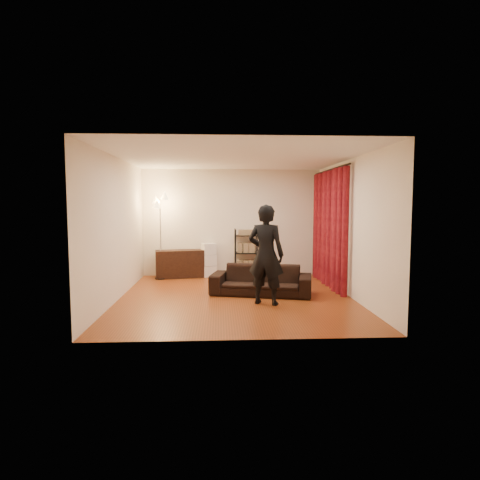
{
  "coord_description": "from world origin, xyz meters",
  "views": [
    {
      "loc": [
        -0.31,
        -7.72,
        1.81
      ],
      "look_at": [
        0.1,
        0.3,
        1.1
      ],
      "focal_mm": 30.0,
      "sensor_mm": 36.0,
      "label": 1
    }
  ],
  "objects": [
    {
      "name": "ceiling",
      "position": [
        0.0,
        0.0,
        2.7
      ],
      "size": [
        5.0,
        5.0,
        0.0
      ],
      "primitive_type": "plane",
      "rotation": [
        3.14,
        0.0,
        0.0
      ],
      "color": "white",
      "rests_on": "ground"
    },
    {
      "name": "storage_boxes",
      "position": [
        -0.59,
        2.31,
        0.42
      ],
      "size": [
        0.41,
        0.37,
        0.85
      ],
      "primitive_type": null,
      "rotation": [
        0.0,
        0.0,
        0.36
      ],
      "color": "white",
      "rests_on": "ground"
    },
    {
      "name": "wire_shelf",
      "position": [
        0.36,
        2.28,
        0.6
      ],
      "size": [
        0.62,
        0.5,
        1.2
      ],
      "primitive_type": null,
      "rotation": [
        0.0,
        0.0,
        0.23
      ],
      "color": "black",
      "rests_on": "ground"
    },
    {
      "name": "sofa",
      "position": [
        0.52,
        0.23,
        0.29
      ],
      "size": [
        2.13,
        1.21,
        0.58
      ],
      "primitive_type": "imported",
      "rotation": [
        0.0,
        0.0,
        -0.23
      ],
      "color": "black",
      "rests_on": "ground"
    },
    {
      "name": "curtain_rod",
      "position": [
        2.15,
        1.12,
        2.58
      ],
      "size": [
        0.04,
        2.65,
        0.04
      ],
      "primitive_type": "cylinder",
      "rotation": [
        1.57,
        0.0,
        0.0
      ],
      "color": "black",
      "rests_on": "wall_right"
    },
    {
      "name": "wall_right",
      "position": [
        2.25,
        0.0,
        1.35
      ],
      "size": [
        0.0,
        5.0,
        5.0
      ],
      "primitive_type": "plane",
      "rotation": [
        1.57,
        0.0,
        -1.57
      ],
      "color": "#EFE2CD",
      "rests_on": "ground"
    },
    {
      "name": "curtain",
      "position": [
        2.13,
        1.12,
        1.28
      ],
      "size": [
        0.22,
        2.65,
        2.55
      ],
      "primitive_type": null,
      "color": "maroon",
      "rests_on": "ground"
    },
    {
      "name": "floor_lamp",
      "position": [
        -1.75,
        2.05,
        1.02
      ],
      "size": [
        0.39,
        0.39,
        2.04
      ],
      "primitive_type": null,
      "rotation": [
        0.0,
        0.0,
        -0.06
      ],
      "color": "silver",
      "rests_on": "ground"
    },
    {
      "name": "wall_front",
      "position": [
        0.0,
        -2.5,
        1.35
      ],
      "size": [
        5.0,
        0.0,
        5.0
      ],
      "primitive_type": "plane",
      "rotation": [
        -1.57,
        0.0,
        0.0
      ],
      "color": "#EFE2CD",
      "rests_on": "ground"
    },
    {
      "name": "wall_left",
      "position": [
        -2.25,
        0.0,
        1.35
      ],
      "size": [
        0.0,
        5.0,
        5.0
      ],
      "primitive_type": "plane",
      "rotation": [
        1.57,
        0.0,
        1.57
      ],
      "color": "#EFE2CD",
      "rests_on": "ground"
    },
    {
      "name": "media_cabinet",
      "position": [
        -1.3,
        2.23,
        0.34
      ],
      "size": [
        1.23,
        0.65,
        0.68
      ],
      "primitive_type": "cube",
      "rotation": [
        0.0,
        0.0,
        0.19
      ],
      "color": "black",
      "rests_on": "ground"
    },
    {
      "name": "person",
      "position": [
        0.53,
        -0.56,
        0.91
      ],
      "size": [
        0.78,
        0.66,
        1.82
      ],
      "primitive_type": "imported",
      "rotation": [
        0.0,
        0.0,
        2.73
      ],
      "color": "black",
      "rests_on": "ground"
    },
    {
      "name": "floor",
      "position": [
        0.0,
        0.0,
        0.0
      ],
      "size": [
        5.0,
        5.0,
        0.0
      ],
      "primitive_type": "plane",
      "color": "brown",
      "rests_on": "ground"
    },
    {
      "name": "wall_back",
      "position": [
        0.0,
        2.5,
        1.35
      ],
      "size": [
        5.0,
        0.0,
        5.0
      ],
      "primitive_type": "plane",
      "rotation": [
        1.57,
        0.0,
        0.0
      ],
      "color": "#EFE2CD",
      "rests_on": "ground"
    }
  ]
}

